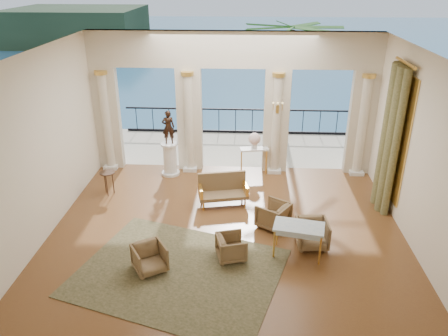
# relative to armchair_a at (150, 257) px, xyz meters

# --- Properties ---
(floor) EXTENTS (9.00, 9.00, 0.00)m
(floor) POSITION_rel_armchair_a_xyz_m (1.63, 1.74, -0.35)
(floor) COLOR #4C2715
(floor) RESTS_ON ground
(room_walls) EXTENTS (9.00, 9.00, 9.00)m
(room_walls) POSITION_rel_armchair_a_xyz_m (1.63, 0.62, 2.53)
(room_walls) COLOR white
(room_walls) RESTS_ON ground
(arcade) EXTENTS (9.00, 0.56, 4.50)m
(arcade) POSITION_rel_armchair_a_xyz_m (1.63, 5.56, 2.24)
(arcade) COLOR beige
(arcade) RESTS_ON ground
(terrace) EXTENTS (10.00, 3.60, 0.10)m
(terrace) POSITION_rel_armchair_a_xyz_m (1.63, 7.54, -0.40)
(terrace) COLOR #BCB19B
(terrace) RESTS_ON ground
(balustrade) EXTENTS (9.00, 0.06, 1.03)m
(balustrade) POSITION_rel_armchair_a_xyz_m (1.63, 9.14, 0.06)
(balustrade) COLOR black
(balustrade) RESTS_ON terrace
(palm_tree) EXTENTS (2.00, 2.00, 4.50)m
(palm_tree) POSITION_rel_armchair_a_xyz_m (3.63, 8.34, 3.75)
(palm_tree) COLOR #4C3823
(palm_tree) RESTS_ON terrace
(headland) EXTENTS (22.00, 18.00, 6.00)m
(headland) POSITION_rel_armchair_a_xyz_m (-28.37, 71.74, -3.35)
(headland) COLOR black
(headland) RESTS_ON sea
(sea) EXTENTS (160.00, 160.00, 0.00)m
(sea) POSITION_rel_armchair_a_xyz_m (1.63, 61.74, -6.35)
(sea) COLOR #285984
(sea) RESTS_ON ground
(curtain) EXTENTS (0.33, 1.40, 4.09)m
(curtain) POSITION_rel_armchair_a_xyz_m (5.92, 3.24, 1.67)
(curtain) COLOR #4E4E28
(curtain) RESTS_ON ground
(window_frame) EXTENTS (0.04, 1.60, 3.40)m
(window_frame) POSITION_rel_armchair_a_xyz_m (6.10, 3.24, 1.75)
(window_frame) COLOR gold
(window_frame) RESTS_ON room_walls
(wall_sconce) EXTENTS (0.30, 0.11, 0.33)m
(wall_sconce) POSITION_rel_armchair_a_xyz_m (3.03, 5.25, 1.88)
(wall_sconce) COLOR gold
(wall_sconce) RESTS_ON arcade
(rug) EXTENTS (5.13, 4.51, 0.02)m
(rug) POSITION_rel_armchair_a_xyz_m (0.65, -0.06, -0.34)
(rug) COLOR #32381E
(rug) RESTS_ON ground
(armchair_a) EXTENTS (0.90, 0.89, 0.69)m
(armchair_a) POSITION_rel_armchair_a_xyz_m (0.00, 0.00, 0.00)
(armchair_a) COLOR #4F4224
(armchair_a) RESTS_ON ground
(armchair_b) EXTENTS (0.78, 0.74, 0.75)m
(armchair_b) POSITION_rel_armchair_a_xyz_m (3.73, 1.14, 0.03)
(armchair_b) COLOR #4F4224
(armchair_b) RESTS_ON ground
(armchair_c) EXTENTS (0.97, 0.98, 0.75)m
(armchair_c) POSITION_rel_armchair_a_xyz_m (2.83, 1.99, 0.03)
(armchair_c) COLOR #4F4224
(armchair_c) RESTS_ON ground
(armchair_d) EXTENTS (0.74, 0.77, 0.65)m
(armchair_d) POSITION_rel_armchair_a_xyz_m (1.80, 0.54, -0.02)
(armchair_d) COLOR #4F4224
(armchair_d) RESTS_ON ground
(settee) EXTENTS (1.47, 0.86, 0.91)m
(settee) POSITION_rel_armchair_a_xyz_m (1.45, 3.15, 0.11)
(settee) COLOR #4F4224
(settee) RESTS_ON ground
(game_table) EXTENTS (1.25, 0.83, 0.79)m
(game_table) POSITION_rel_armchair_a_xyz_m (3.35, 0.78, 0.36)
(game_table) COLOR #9DB4C2
(game_table) RESTS_ON ground
(pedestal) EXTENTS (0.59, 0.59, 1.09)m
(pedestal) POSITION_rel_armchair_a_xyz_m (-0.38, 5.04, 0.18)
(pedestal) COLOR silver
(pedestal) RESTS_ON ground
(statue) EXTENTS (0.44, 0.33, 1.09)m
(statue) POSITION_rel_armchair_a_xyz_m (-0.38, 5.04, 1.29)
(statue) COLOR black
(statue) RESTS_ON pedestal
(console_table) EXTENTS (0.97, 0.51, 0.87)m
(console_table) POSITION_rel_armchair_a_xyz_m (2.35, 5.29, 0.38)
(console_table) COLOR silver
(console_table) RESTS_ON ground
(urn) EXTENTS (0.39, 0.39, 0.52)m
(urn) POSITION_rel_armchair_a_xyz_m (2.35, 5.29, 0.82)
(urn) COLOR silver
(urn) RESTS_ON console_table
(side_table) EXTENTS (0.44, 0.44, 0.72)m
(side_table) POSITION_rel_armchair_a_xyz_m (-1.99, 3.54, 0.27)
(side_table) COLOR black
(side_table) RESTS_ON ground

